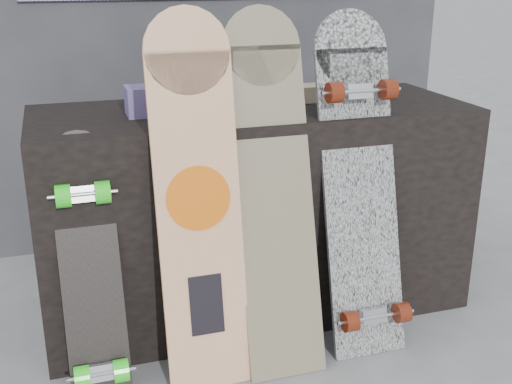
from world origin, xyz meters
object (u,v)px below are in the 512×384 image
object	(u,v)px
longboard_celtic	(273,181)
skateboard_dark	(90,266)
longboard_geisha	(197,192)
vendor_table	(254,210)
longboard_cascadia	(360,179)

from	to	relation	value
longboard_celtic	skateboard_dark	world-z (taller)	longboard_celtic
longboard_geisha	longboard_celtic	world-z (taller)	longboard_geisha
vendor_table	longboard_geisha	bearing A→B (deg)	-129.22
longboard_celtic	longboard_cascadia	size ratio (longest dim) A/B	1.02
vendor_table	longboard_celtic	world-z (taller)	longboard_celtic
vendor_table	longboard_celtic	distance (m)	0.40
longboard_celtic	skateboard_dark	xyz separation A→B (m)	(-0.60, -0.02, -0.21)
vendor_table	skateboard_dark	world-z (taller)	skateboard_dark
vendor_table	longboard_cascadia	xyz separation A→B (m)	(0.28, -0.33, 0.20)
longboard_geisha	skateboard_dark	xyz separation A→B (m)	(-0.34, 0.02, -0.21)
longboard_cascadia	skateboard_dark	size ratio (longest dim) A/B	1.42
longboard_celtic	skateboard_dark	size ratio (longest dim) A/B	1.44
longboard_geisha	skateboard_dark	distance (m)	0.40
skateboard_dark	longboard_celtic	bearing A→B (deg)	1.70
longboard_geisha	longboard_cascadia	size ratio (longest dim) A/B	1.02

